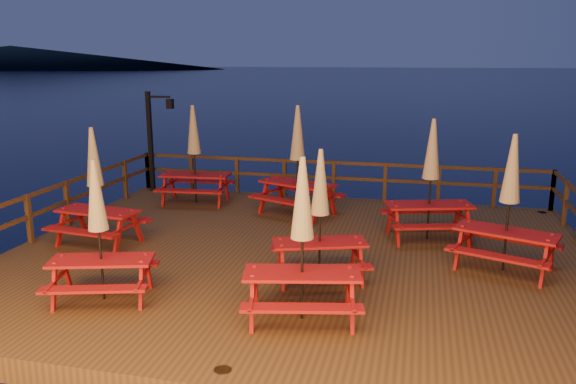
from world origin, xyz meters
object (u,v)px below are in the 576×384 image
lamp_post (155,132)px  picnic_table_1 (298,159)px  picnic_table_0 (320,213)px  picnic_table_2 (96,185)px

lamp_post → picnic_table_1: 5.02m
picnic_table_0 → picnic_table_1: 4.40m
lamp_post → picnic_table_2: (1.04, -4.94, -0.47)m
picnic_table_0 → lamp_post: bearing=117.5°
picnic_table_0 → picnic_table_2: bearing=151.4°
picnic_table_2 → picnic_table_0: bearing=-2.7°
lamp_post → picnic_table_2: 5.07m
picnic_table_0 → picnic_table_2: 5.10m
picnic_table_0 → picnic_table_1: bearing=88.8°
lamp_post → picnic_table_1: (4.74, -1.62, -0.33)m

